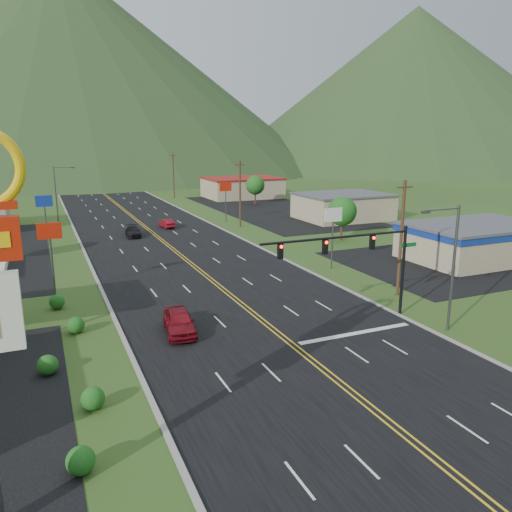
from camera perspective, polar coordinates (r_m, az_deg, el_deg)
name	(u,v)px	position (r m, az deg, el deg)	size (l,w,h in m)	color
ground	(417,445)	(25.06, 17.88, -19.87)	(500.00, 500.00, 0.00)	#2E4518
road	(417,445)	(25.06, 17.88, -19.87)	(20.00, 460.00, 0.04)	black
curb_west	(200,511)	(20.87, -6.37, -26.98)	(0.30, 460.00, 0.14)	gray
traffic_signal	(360,252)	(36.97, 11.83, 0.41)	(13.10, 0.43, 7.00)	black
streetlight_east	(451,260)	(37.03, 21.35, -0.46)	(3.28, 0.25, 9.00)	#59595E
streetlight_west	(58,190)	(85.72, -21.72, 6.97)	(3.28, 0.25, 9.00)	#59595E
building_east_near	(476,240)	(61.11, 23.87, 1.72)	(15.40, 10.40, 4.10)	#CAB48C
building_east_mid	(343,206)	(85.06, 9.89, 5.63)	(14.40, 11.40, 4.30)	#CAB48C
building_east_far	(242,188)	(114.11, -1.59, 7.83)	(16.40, 12.40, 4.50)	#CAB48C
pole_sign_west_a	(50,238)	(46.06, -22.48, 1.87)	(2.00, 0.18, 6.40)	#59595E
pole_sign_west_b	(44,206)	(67.80, -23.03, 5.25)	(2.00, 0.18, 6.40)	#59595E
pole_sign_east_a	(333,221)	(52.00, 8.80, 3.97)	(2.00, 0.18, 6.40)	#59595E
pole_sign_east_b	(226,191)	(80.61, -3.50, 7.45)	(2.00, 0.18, 6.40)	#59595E
tree_east_a	(342,211)	(66.97, 9.82, 5.03)	(3.84, 3.84, 5.82)	#382314
tree_east_b	(255,185)	(102.17, -0.10, 8.09)	(3.84, 3.84, 5.82)	#382314
utility_pole_a	(401,238)	(44.33, 16.26, 2.04)	(1.60, 0.28, 10.00)	#382314
utility_pole_b	(240,193)	(76.13, -1.83, 7.16)	(1.60, 0.28, 10.00)	#382314
utility_pole_c	(173,175)	(114.10, -9.42, 9.10)	(1.60, 0.28, 10.00)	#382314
utility_pole_d	(139,166)	(153.10, -13.21, 10.01)	(1.60, 0.28, 10.00)	#382314
mountain_n	(63,65)	(237.49, -21.19, 19.65)	(220.00, 220.00, 85.00)	#1A3317
mountain_ne	(413,88)	(251.98, 17.50, 17.80)	(180.00, 180.00, 70.00)	#1A3317
car_red_near	(179,322)	(35.72, -8.76, -7.46)	(1.98, 4.92, 1.68)	maroon
car_dark_mid	(133,232)	(71.16, -13.87, 2.71)	(1.92, 4.71, 1.37)	black
car_red_far	(167,224)	(77.03, -10.17, 3.68)	(1.39, 4.00, 1.32)	maroon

